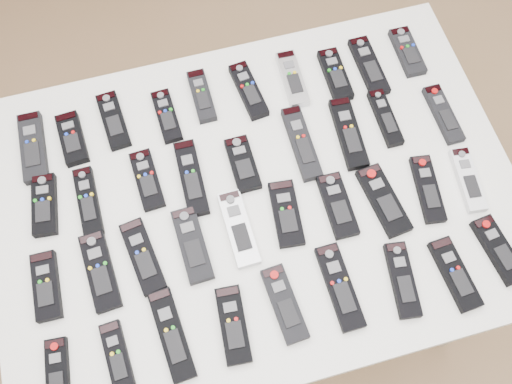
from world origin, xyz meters
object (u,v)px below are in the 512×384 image
object	(u,v)px
remote_4	(202,96)
remote_17	(385,118)
remote_19	(46,286)
remote_20	(100,271)
remote_0	(33,147)
remote_33	(285,304)
remote_6	(292,79)
remote_10	(45,205)
remote_27	(428,189)
remote_5	(249,91)
remote_23	(239,228)
remote_36	(455,274)
remote_11	(88,201)
remote_29	(58,375)
remote_32	(233,325)
remote_26	(384,200)
remote_13	(191,178)
remote_37	(498,250)
remote_7	(335,75)
remote_3	(167,116)
remote_28	(468,180)
remote_1	(72,139)
remote_35	(402,280)
remote_30	(117,357)
remote_8	(369,66)
remote_15	(301,143)
remote_16	(348,133)
table	(256,205)
remote_24	(286,214)
remote_22	(192,245)
remote_21	(143,256)
remote_9	(407,52)
remote_2	(113,121)
remote_18	(443,114)
remote_25	(338,205)

from	to	relation	value
remote_4	remote_17	xyz separation A→B (m)	(0.43, -0.19, -0.00)
remote_19	remote_20	bearing A→B (deg)	2.28
remote_0	remote_33	size ratio (longest dim) A/B	1.11
remote_6	remote_10	bearing A→B (deg)	-162.44
remote_6	remote_27	size ratio (longest dim) A/B	0.97
remote_19	remote_5	bearing A→B (deg)	34.83
remote_23	remote_36	bearing A→B (deg)	-29.10
remote_11	remote_29	distance (m)	0.39
remote_11	remote_4	bearing A→B (deg)	32.59
remote_32	remote_36	bearing A→B (deg)	1.98
remote_26	remote_13	bearing A→B (deg)	150.71
remote_23	remote_37	xyz separation A→B (m)	(0.56, -0.21, 0.00)
remote_7	remote_0	bearing A→B (deg)	-178.69
remote_3	remote_28	bearing A→B (deg)	-31.42
remote_6	remote_36	size ratio (longest dim) A/B	0.98
remote_6	remote_17	bearing A→B (deg)	-40.04
remote_1	remote_35	size ratio (longest dim) A/B	0.84
remote_27	remote_33	xyz separation A→B (m)	(-0.41, -0.17, 0.00)
remote_23	remote_30	bearing A→B (deg)	-147.54
remote_3	remote_32	distance (m)	0.55
remote_8	remote_26	xyz separation A→B (m)	(-0.10, -0.37, 0.00)
remote_19	remote_28	world-z (taller)	remote_19
remote_15	remote_29	bearing A→B (deg)	-148.78
remote_13	remote_28	bearing A→B (deg)	-14.32
remote_16	table	bearing A→B (deg)	-156.17
remote_24	remote_37	distance (m)	0.49
remote_4	remote_26	bearing A→B (deg)	-48.83
remote_20	remote_28	size ratio (longest dim) A/B	1.11
remote_17	remote_19	xyz separation A→B (m)	(-0.88, -0.21, 0.00)
remote_22	remote_30	xyz separation A→B (m)	(-0.21, -0.20, -0.00)
remote_21	remote_9	bearing A→B (deg)	16.95
remote_8	remote_21	world-z (taller)	same
remote_19	remote_2	bearing A→B (deg)	61.83
remote_2	remote_22	distance (m)	0.39
remote_17	remote_23	bearing A→B (deg)	-155.61
remote_1	remote_27	bearing A→B (deg)	-28.20
remote_19	remote_23	world-z (taller)	remote_19
remote_18	remote_25	xyz separation A→B (m)	(-0.34, -0.17, 0.00)
remote_0	remote_1	world-z (taller)	same
remote_15	remote_33	size ratio (longest dim) A/B	1.18
remote_21	remote_27	size ratio (longest dim) A/B	1.04
remote_9	remote_23	world-z (taller)	same
remote_8	remote_33	world-z (taller)	remote_33
remote_2	remote_32	size ratio (longest dim) A/B	0.97
remote_24	remote_27	bearing A→B (deg)	1.08
remote_11	remote_19	xyz separation A→B (m)	(-0.12, -0.18, 0.00)
remote_21	remote_13	bearing A→B (deg)	38.79
remote_36	remote_15	bearing A→B (deg)	115.41
remote_1	remote_9	size ratio (longest dim) A/B	0.95
remote_27	remote_20	bearing A→B (deg)	-172.28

